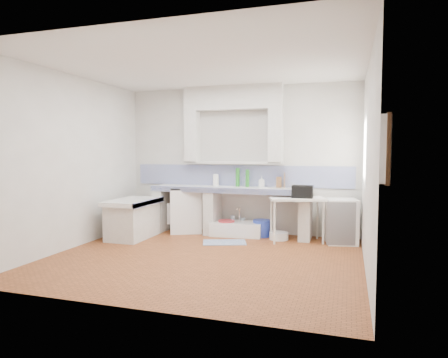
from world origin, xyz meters
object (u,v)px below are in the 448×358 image
(side_table, at_px, (297,220))
(fridge, at_px, (341,221))
(stove, at_px, (186,210))
(sink, at_px, (237,229))

(side_table, xyz_separation_m, fridge, (0.75, 0.09, -0.01))
(side_table, relative_size, fridge, 1.22)
(stove, height_order, side_table, stove)
(side_table, distance_m, fridge, 0.75)
(stove, distance_m, side_table, 2.18)
(stove, height_order, sink, stove)
(sink, relative_size, fridge, 1.24)
(side_table, bearing_deg, stove, 156.50)
(sink, distance_m, side_table, 1.17)
(fridge, bearing_deg, sink, 166.26)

